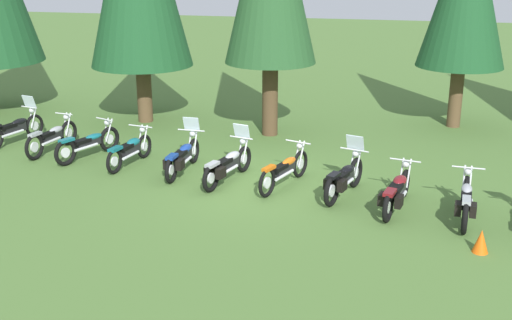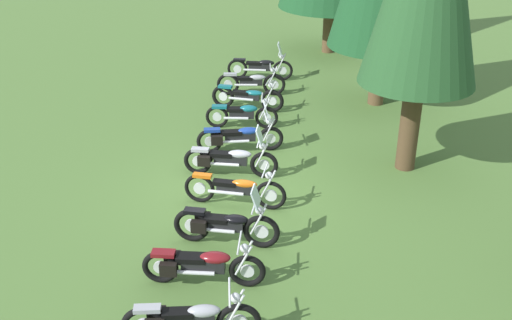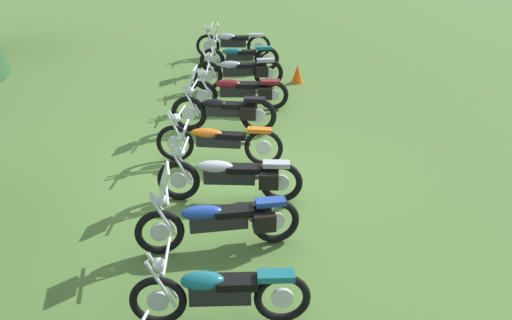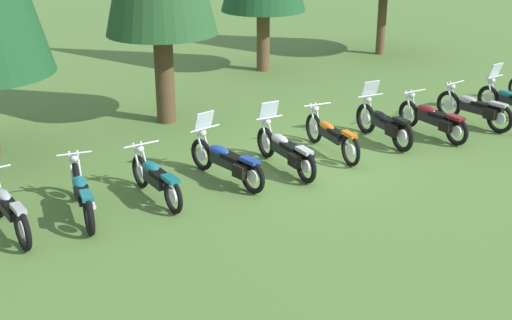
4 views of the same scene
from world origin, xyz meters
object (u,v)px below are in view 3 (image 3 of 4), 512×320
(motorcycle_7, at_px, (224,110))
(motorcycle_10, at_px, (238,56))
(traffic_cone, at_px, (298,74))
(motorcycle_9, at_px, (240,71))
(motorcycle_11, at_px, (233,42))
(motorcycle_6, at_px, (218,141))
(motorcycle_3, at_px, (219,292))
(motorcycle_8, at_px, (240,91))
(motorcycle_5, at_px, (231,175))
(motorcycle_4, at_px, (220,219))

(motorcycle_7, height_order, motorcycle_10, motorcycle_7)
(motorcycle_7, distance_m, traffic_cone, 3.84)
(motorcycle_9, bearing_deg, motorcycle_11, -91.82)
(motorcycle_6, distance_m, motorcycle_7, 1.57)
(motorcycle_9, bearing_deg, motorcycle_7, 77.80)
(motorcycle_3, bearing_deg, motorcycle_11, -90.86)
(motorcycle_8, bearing_deg, motorcycle_7, 78.05)
(motorcycle_6, distance_m, motorcycle_10, 5.95)
(motorcycle_7, bearing_deg, motorcycle_10, -87.35)
(traffic_cone, bearing_deg, motorcycle_5, 154.34)
(motorcycle_8, distance_m, motorcycle_9, 1.52)
(traffic_cone, bearing_deg, motorcycle_3, 158.29)
(motorcycle_10, bearing_deg, motorcycle_6, 82.54)
(motorcycle_5, height_order, motorcycle_9, motorcycle_5)
(motorcycle_11, bearing_deg, motorcycle_9, 96.68)
(motorcycle_11, bearing_deg, motorcycle_5, 93.08)
(motorcycle_3, distance_m, traffic_cone, 9.61)
(motorcycle_5, height_order, motorcycle_7, motorcycle_7)
(motorcycle_9, relative_size, traffic_cone, 4.83)
(motorcycle_6, bearing_deg, motorcycle_10, -85.21)
(motorcycle_10, bearing_deg, motorcycle_9, 87.48)
(motorcycle_5, bearing_deg, motorcycle_4, 88.43)
(motorcycle_5, relative_size, motorcycle_11, 1.08)
(motorcycle_3, xyz_separation_m, motorcycle_6, (4.47, -0.71, -0.00))
(motorcycle_7, relative_size, motorcycle_8, 0.94)
(motorcycle_6, bearing_deg, motorcycle_8, -89.58)
(motorcycle_4, bearing_deg, motorcycle_11, -99.13)
(motorcycle_9, xyz_separation_m, motorcycle_11, (2.96, -0.37, -0.00))
(motorcycle_4, bearing_deg, motorcycle_5, -104.34)
(motorcycle_9, bearing_deg, motorcycle_6, 78.85)
(motorcycle_10, xyz_separation_m, traffic_cone, (-1.30, -1.33, -0.21))
(motorcycle_6, xyz_separation_m, motorcycle_9, (4.27, -1.25, 0.01))
(motorcycle_8, bearing_deg, motorcycle_4, 88.53)
(motorcycle_9, height_order, traffic_cone, motorcycle_9)
(motorcycle_3, relative_size, motorcycle_10, 0.97)
(motorcycle_7, bearing_deg, motorcycle_4, 96.88)
(motorcycle_8, xyz_separation_m, motorcycle_11, (4.46, -0.66, 0.01))
(motorcycle_4, height_order, motorcycle_7, motorcycle_7)
(motorcycle_6, distance_m, motorcycle_9, 4.45)
(motorcycle_3, distance_m, motorcycle_5, 3.05)
(motorcycle_3, distance_m, motorcycle_9, 8.96)
(traffic_cone, bearing_deg, motorcycle_6, 147.48)
(motorcycle_4, bearing_deg, motorcycle_9, -100.93)
(motorcycle_5, xyz_separation_m, motorcycle_9, (5.77, -1.27, -0.01))
(motorcycle_3, height_order, traffic_cone, motorcycle_3)
(motorcycle_8, height_order, traffic_cone, motorcycle_8)
(motorcycle_7, xyz_separation_m, motorcycle_8, (1.26, -0.57, -0.02))
(motorcycle_9, distance_m, motorcycle_11, 2.99)
(motorcycle_3, xyz_separation_m, motorcycle_7, (5.98, -1.10, 0.03))
(motorcycle_5, xyz_separation_m, traffic_cone, (5.96, -2.86, -0.23))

